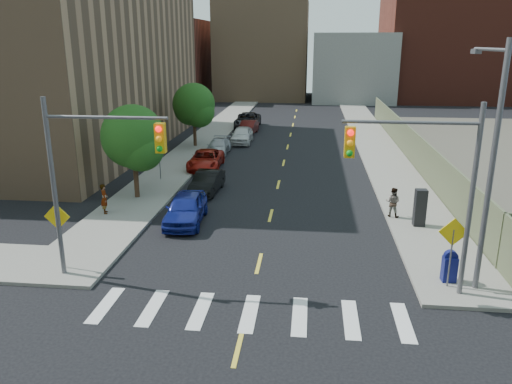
% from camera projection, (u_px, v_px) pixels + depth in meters
% --- Properties ---
extents(sidewalk_nw, '(3.50, 73.00, 0.15)m').
position_uv_depth(sidewalk_nw, '(220.00, 127.00, 53.43)').
color(sidewalk_nw, gray).
rests_on(sidewalk_nw, ground).
extents(sidewalk_ne, '(3.50, 73.00, 0.15)m').
position_uv_depth(sidewalk_ne, '(367.00, 129.00, 51.80)').
color(sidewalk_ne, gray).
rests_on(sidewalk_ne, ground).
extents(fence_north, '(0.12, 44.00, 2.50)m').
position_uv_depth(fence_north, '(410.00, 144.00, 38.42)').
color(fence_north, '#5B6345').
rests_on(fence_north, ground).
extents(building_nw, '(22.00, 30.00, 16.00)m').
position_uv_depth(building_nw, '(25.00, 52.00, 41.69)').
color(building_nw, '#8C6B4C').
rests_on(building_nw, ground).
extents(bg_bldg_west, '(14.00, 18.00, 12.00)m').
position_uv_depth(bg_bldg_west, '(164.00, 60.00, 80.32)').
color(bg_bldg_west, '#592319').
rests_on(bg_bldg_west, ground).
extents(bg_bldg_midwest, '(14.00, 16.00, 15.00)m').
position_uv_depth(bg_bldg_midwest, '(263.00, 50.00, 80.10)').
color(bg_bldg_midwest, '#8C6B4C').
rests_on(bg_bldg_midwest, ground).
extents(bg_bldg_center, '(12.00, 16.00, 10.00)m').
position_uv_depth(bg_bldg_center, '(352.00, 67.00, 77.45)').
color(bg_bldg_center, gray).
rests_on(bg_bldg_center, ground).
extents(bg_bldg_east, '(18.00, 18.00, 16.00)m').
position_uv_depth(bg_bldg_east, '(444.00, 47.00, 77.01)').
color(bg_bldg_east, '#592319').
rests_on(bg_bldg_east, ground).
extents(signal_nw, '(4.59, 0.30, 7.00)m').
position_uv_depth(signal_nw, '(91.00, 166.00, 18.19)').
color(signal_nw, '#59595E').
rests_on(signal_nw, ground).
extents(signal_ne, '(4.59, 0.30, 7.00)m').
position_uv_depth(signal_ne, '(428.00, 175.00, 16.93)').
color(signal_ne, '#59595E').
rests_on(signal_ne, ground).
extents(streetlight_ne, '(0.25, 3.70, 9.00)m').
position_uv_depth(streetlight_ne, '(490.00, 151.00, 17.35)').
color(streetlight_ne, '#59595E').
rests_on(streetlight_ne, ground).
extents(warn_sign_nw, '(1.06, 0.06, 2.83)m').
position_uv_depth(warn_sign_nw, '(58.00, 224.00, 19.59)').
color(warn_sign_nw, '#59595E').
rests_on(warn_sign_nw, ground).
extents(warn_sign_ne, '(1.06, 0.06, 2.83)m').
position_uv_depth(warn_sign_ne, '(453.00, 240.00, 18.01)').
color(warn_sign_ne, '#59595E').
rests_on(warn_sign_ne, ground).
extents(warn_sign_midwest, '(1.06, 0.06, 2.83)m').
position_uv_depth(warn_sign_midwest, '(159.00, 151.00, 32.43)').
color(warn_sign_midwest, '#59595E').
rests_on(warn_sign_midwest, ground).
extents(tree_west_near, '(3.66, 3.64, 5.52)m').
position_uv_depth(tree_west_near, '(134.00, 140.00, 28.26)').
color(tree_west_near, '#332114').
rests_on(tree_west_near, ground).
extents(tree_west_far, '(3.66, 3.64, 5.52)m').
position_uv_depth(tree_west_far, '(194.00, 107.00, 42.53)').
color(tree_west_far, '#332114').
rests_on(tree_west_far, ground).
extents(parked_car_blue, '(2.08, 4.59, 1.53)m').
position_uv_depth(parked_car_blue, '(186.00, 208.00, 25.25)').
color(parked_car_blue, navy).
rests_on(parked_car_blue, ground).
extents(parked_car_black, '(1.62, 4.07, 1.32)m').
position_uv_depth(parked_car_black, '(207.00, 182.00, 30.29)').
color(parked_car_black, black).
rests_on(parked_car_black, ground).
extents(parked_car_red, '(2.40, 4.88, 1.33)m').
position_uv_depth(parked_car_red, '(206.00, 160.00, 36.00)').
color(parked_car_red, maroon).
rests_on(parked_car_red, ground).
extents(parked_car_silver, '(1.70, 4.19, 1.22)m').
position_uv_depth(parked_car_silver, '(218.00, 147.00, 40.72)').
color(parked_car_silver, '#97999E').
rests_on(parked_car_silver, ground).
extents(parked_car_white, '(1.80, 4.42, 1.50)m').
position_uv_depth(parked_car_white, '(242.00, 135.00, 45.00)').
color(parked_car_white, silver).
rests_on(parked_car_white, ground).
extents(parked_car_maroon, '(1.74, 4.14, 1.33)m').
position_uv_depth(parked_car_maroon, '(248.00, 127.00, 49.46)').
color(parked_car_maroon, '#440F0D').
rests_on(parked_car_maroon, ground).
extents(parked_car_grey, '(2.76, 5.67, 1.55)m').
position_uv_depth(parked_car_grey, '(248.00, 120.00, 53.20)').
color(parked_car_grey, black).
rests_on(parked_car_grey, ground).
extents(mailbox, '(0.54, 0.42, 1.25)m').
position_uv_depth(mailbox, '(450.00, 266.00, 18.77)').
color(mailbox, '#0F1459').
rests_on(mailbox, sidewalk_ne).
extents(payphone, '(0.57, 0.48, 1.85)m').
position_uv_depth(payphone, '(420.00, 208.00, 24.38)').
color(payphone, black).
rests_on(payphone, sidewalk_ne).
extents(pedestrian_west, '(0.58, 0.69, 1.60)m').
position_uv_depth(pedestrian_west, '(104.00, 199.00, 26.17)').
color(pedestrian_west, gray).
rests_on(pedestrian_west, sidewalk_nw).
extents(pedestrian_east, '(0.92, 0.83, 1.55)m').
position_uv_depth(pedestrian_east, '(393.00, 202.00, 25.68)').
color(pedestrian_east, gray).
rests_on(pedestrian_east, sidewalk_ne).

